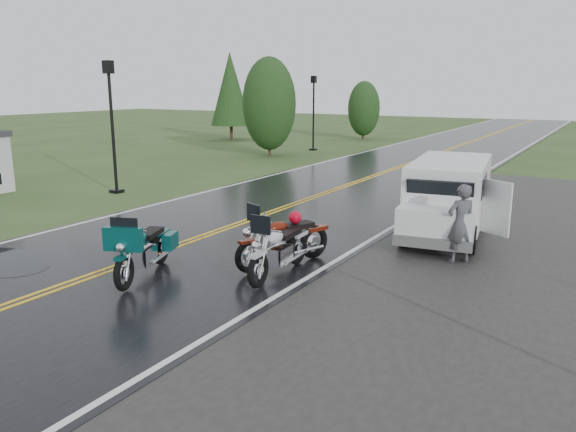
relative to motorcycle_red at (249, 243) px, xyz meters
The scene contains 12 objects.
ground 2.85m from the motorcycle_red, 165.51° to the right, with size 120.00×120.00×0.00m, color #2D471E.
road 9.71m from the motorcycle_red, 106.05° to the left, with size 8.00×100.00×0.04m, color black.
motorcycle_red is the anchor object (origin of this frame).
motorcycle_teal 2.47m from the motorcycle_red, 125.08° to the right, with size 0.85×2.33×1.38m, color #053E3D, non-canonical shape.
motorcycle_silver 0.89m from the motorcycle_red, 45.19° to the right, with size 0.84×2.30×1.36m, color #B8BBC1, non-canonical shape.
van_white 4.08m from the motorcycle_red, 60.34° to the left, with size 1.86×4.95×1.94m, color silver, non-canonical shape.
person_at_van 4.56m from the motorcycle_red, 41.25° to the left, with size 0.63×0.41×1.72m, color #444448.
lamp_post_near_left 10.67m from the motorcycle_red, 151.65° to the left, with size 0.40×0.40×4.67m, color black, non-canonical shape.
lamp_post_far_left 22.71m from the motorcycle_red, 115.06° to the left, with size 0.37×0.37×4.36m, color black, non-canonical shape.
tree_left_mid 19.95m from the motorcycle_red, 121.48° to the left, with size 2.89×2.89×4.52m, color #1E3D19, non-canonical shape.
tree_left_far 30.21m from the motorcycle_red, 109.06° to the left, with size 2.26×2.26×3.48m, color #1E3D19, non-canonical shape.
pine_left_far 29.37m from the motorcycle_red, 127.15° to the left, with size 2.82×2.82×5.88m, color #1E3D19, non-canonical shape.
Camera 1 is at (8.90, -8.23, 3.79)m, focal length 35.00 mm.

